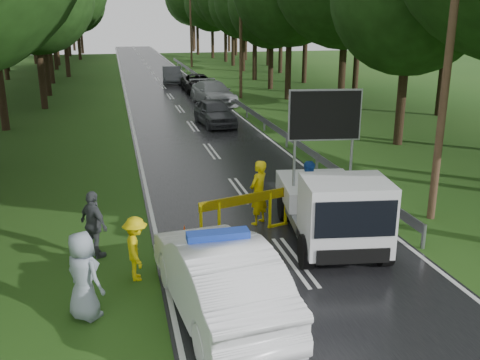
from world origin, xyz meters
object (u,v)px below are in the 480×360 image
object	(u,v)px
work_truck	(332,206)
queue_car_second	(213,93)
police_sedan	(219,276)
officer	(258,193)
queue_car_fourth	(172,75)
civilian	(310,189)
queue_car_third	(198,83)
barrier	(245,204)
queue_car_first	(215,112)

from	to	relation	value
work_truck	queue_car_second	world-z (taller)	work_truck
police_sedan	queue_car_second	distance (m)	28.01
police_sedan	queue_car_second	world-z (taller)	police_sedan
officer	work_truck	bearing A→B (deg)	88.99
queue_car_fourth	queue_car_second	bearing A→B (deg)	-78.62
civilian	police_sedan	bearing A→B (deg)	-148.33
civilian	queue_car_second	size ratio (longest dim) A/B	0.33
queue_car_third	work_truck	bearing A→B (deg)	-92.10
barrier	queue_car_second	size ratio (longest dim) A/B	0.51
civilian	barrier	bearing A→B (deg)	-179.07
civilian	queue_car_second	xyz separation A→B (m)	(1.10, 22.59, -0.11)
barrier	queue_car_second	xyz separation A→B (m)	(3.40, 23.49, -0.11)
officer	queue_car_fourth	world-z (taller)	officer
work_truck	barrier	world-z (taller)	work_truck
queue_car_second	queue_car_first	bearing A→B (deg)	-107.55
police_sedan	officer	distance (m)	5.22
queue_car_first	queue_car_fourth	world-z (taller)	queue_car_fourth
police_sedan	queue_car_first	bearing A→B (deg)	-106.85
work_truck	queue_car_third	distance (m)	31.31
police_sedan	work_truck	world-z (taller)	work_truck
barrier	queue_car_third	xyz separation A→B (m)	(3.35, 30.08, -0.20)
police_sedan	work_truck	size ratio (longest dim) A/B	1.00
officer	queue_car_third	distance (m)	29.53
work_truck	queue_car_first	world-z (taller)	work_truck
police_sedan	queue_car_second	bearing A→B (deg)	-106.68
work_truck	civilian	world-z (taller)	work_truck
officer	queue_car_third	size ratio (longest dim) A/B	0.39
queue_car_first	civilian	bearing A→B (deg)	-94.63
queue_car_third	queue_car_fourth	distance (m)	6.19
work_truck	queue_car_fourth	size ratio (longest dim) A/B	1.14
police_sedan	barrier	bearing A→B (deg)	-117.56
officer	queue_car_second	distance (m)	22.98
queue_car_fourth	officer	bearing A→B (deg)	-87.74
queue_car_second	queue_car_fourth	bearing A→B (deg)	89.29
barrier	queue_car_second	distance (m)	23.73
police_sedan	barrier	distance (m)	4.37
officer	queue_car_second	world-z (taller)	officer
queue_car_first	queue_car_second	xyz separation A→B (m)	(1.28, 7.45, 0.06)
queue_car_second	police_sedan	bearing A→B (deg)	-108.01
queue_car_first	queue_car_third	size ratio (longest dim) A/B	0.85
work_truck	queue_car_second	bearing A→B (deg)	95.41
officer	civilian	bearing A→B (deg)	145.89
police_sedan	queue_car_third	world-z (taller)	police_sedan
barrier	civilian	distance (m)	2.47
officer	civilian	distance (m)	1.74
work_truck	barrier	bearing A→B (deg)	159.36
barrier	queue_car_second	bearing A→B (deg)	65.83
queue_car_first	work_truck	bearing A→B (deg)	-95.13
queue_car_first	queue_car_fourth	size ratio (longest dim) A/B	0.93
work_truck	queue_car_third	size ratio (longest dim) A/B	1.05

